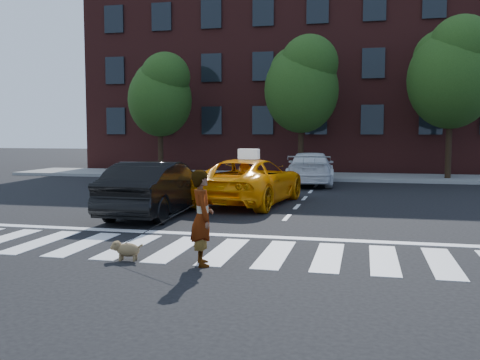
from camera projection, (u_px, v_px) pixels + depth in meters
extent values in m
plane|color=black|center=(176.00, 249.00, 10.60)|extent=(120.00, 120.00, 0.00)
cube|color=silver|center=(176.00, 249.00, 10.59)|extent=(13.00, 2.40, 0.01)
cube|color=silver|center=(200.00, 234.00, 12.15)|extent=(12.00, 0.30, 0.01)
cube|color=slate|center=(292.00, 176.00, 27.57)|extent=(30.00, 4.00, 0.15)
cube|color=#4C1D1B|center=(308.00, 75.00, 34.32)|extent=(26.00, 10.00, 12.00)
cylinder|color=black|center=(161.00, 145.00, 28.52)|extent=(0.28, 0.28, 3.25)
ellipsoid|color=#19360E|center=(160.00, 100.00, 28.31)|extent=(3.38, 3.38, 3.89)
sphere|color=#19360E|center=(165.00, 77.00, 27.92)|extent=(2.60, 2.60, 2.60)
sphere|color=#19360E|center=(155.00, 84.00, 28.56)|extent=(2.34, 2.34, 2.34)
cylinder|color=black|center=(301.00, 143.00, 26.82)|extent=(0.28, 0.28, 3.55)
ellipsoid|color=#19360E|center=(301.00, 90.00, 26.58)|extent=(3.69, 3.69, 4.25)
sphere|color=#19360E|center=(309.00, 64.00, 26.19)|extent=(2.84, 2.84, 2.84)
sphere|color=#19360E|center=(295.00, 72.00, 26.82)|extent=(2.56, 2.56, 2.56)
cylinder|color=black|center=(449.00, 141.00, 25.22)|extent=(0.28, 0.28, 3.85)
ellipsoid|color=#19360E|center=(451.00, 80.00, 24.97)|extent=(4.00, 4.00, 4.60)
sphere|color=#19360E|center=(462.00, 49.00, 24.56)|extent=(3.08, 3.08, 3.08)
sphere|color=#19360E|center=(443.00, 59.00, 25.20)|extent=(2.77, 2.77, 2.77)
imported|color=#FF9805|center=(250.00, 181.00, 17.32)|extent=(3.10, 5.55, 1.47)
imported|color=black|center=(156.00, 188.00, 14.85)|extent=(1.69, 4.63, 1.52)
imported|color=silver|center=(310.00, 169.00, 23.59)|extent=(2.35, 5.07, 1.44)
imported|color=#999999|center=(202.00, 218.00, 9.25)|extent=(0.62, 0.72, 1.67)
ellipsoid|color=#896146|center=(128.00, 250.00, 9.65)|extent=(0.46, 0.27, 0.25)
sphere|color=#896146|center=(117.00, 246.00, 9.67)|extent=(0.20, 0.20, 0.18)
sphere|color=#896146|center=(113.00, 248.00, 9.69)|extent=(0.09, 0.09, 0.09)
cylinder|color=#896146|center=(140.00, 247.00, 9.61)|extent=(0.13, 0.05, 0.11)
sphere|color=#896146|center=(118.00, 242.00, 9.73)|extent=(0.07, 0.07, 0.07)
sphere|color=#896146|center=(115.00, 244.00, 9.61)|extent=(0.07, 0.07, 0.07)
cylinder|color=#896146|center=(120.00, 258.00, 9.62)|extent=(0.05, 0.05, 0.12)
cylinder|color=#896146|center=(122.00, 256.00, 9.73)|extent=(0.05, 0.05, 0.12)
cylinder|color=#896146|center=(134.00, 258.00, 9.59)|extent=(0.05, 0.05, 0.12)
cylinder|color=#896146|center=(136.00, 257.00, 9.69)|extent=(0.05, 0.05, 0.12)
cube|color=white|center=(249.00, 154.00, 17.04)|extent=(0.68, 0.36, 0.32)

